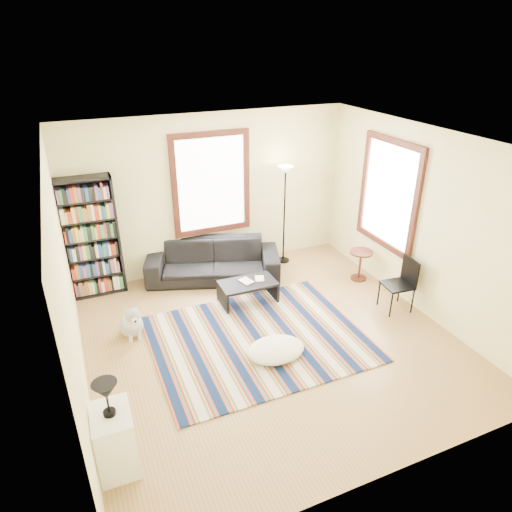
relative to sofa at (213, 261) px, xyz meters
name	(u,v)px	position (x,y,z in m)	size (l,w,h in m)	color
floor	(270,341)	(0.16, -2.05, -0.39)	(5.00, 5.00, 0.10)	#A5774B
ceiling	(273,139)	(0.16, -2.05, 2.51)	(5.00, 5.00, 0.10)	white
wall_back	(210,194)	(0.16, 0.50, 1.06)	(5.00, 0.10, 2.80)	#FFF1AB
wall_front	(398,371)	(0.16, -4.60, 1.06)	(5.00, 0.10, 2.80)	#FFF1AB
wall_left	(62,290)	(-2.39, -2.05, 1.06)	(0.10, 5.00, 2.80)	#FFF1AB
wall_right	(425,222)	(2.71, -2.05, 1.06)	(0.10, 5.00, 2.80)	#FFF1AB
window_back	(211,184)	(0.16, 0.42, 1.26)	(1.20, 0.06, 1.60)	white
window_right	(389,194)	(2.63, -1.25, 1.26)	(0.06, 1.20, 1.60)	white
rug	(258,338)	(0.00, -1.99, -0.33)	(2.96, 2.37, 0.02)	#0D1C41
sofa	(213,261)	(0.00, 0.00, 0.00)	(2.30, 0.90, 0.67)	black
bookshelf	(90,238)	(-1.95, 0.27, 0.66)	(0.90, 0.30, 2.00)	black
coffee_table	(248,292)	(0.26, -1.00, -0.16)	(0.90, 0.50, 0.36)	black
book_a	(242,283)	(0.16, -1.00, 0.03)	(0.23, 0.17, 0.02)	beige
book_b	(255,279)	(0.41, -0.95, 0.03)	(0.14, 0.19, 0.01)	beige
floor_cushion	(276,350)	(0.08, -2.43, -0.24)	(0.80, 0.60, 0.20)	silver
floor_lamp	(284,216)	(1.43, 0.10, 0.59)	(0.30, 0.30, 1.86)	black
side_table	(360,265)	(2.36, -1.07, -0.07)	(0.40, 0.40, 0.54)	#421C10
folding_chair	(397,285)	(2.31, -2.11, 0.09)	(0.42, 0.40, 0.86)	black
white_cabinet	(115,440)	(-2.14, -3.38, 0.01)	(0.38, 0.50, 0.70)	white
table_lamp	(107,399)	(-2.14, -3.38, 0.55)	(0.24, 0.24, 0.38)	black
dog	(130,319)	(-1.64, -1.16, -0.07)	(0.38, 0.53, 0.53)	#B8B8B8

